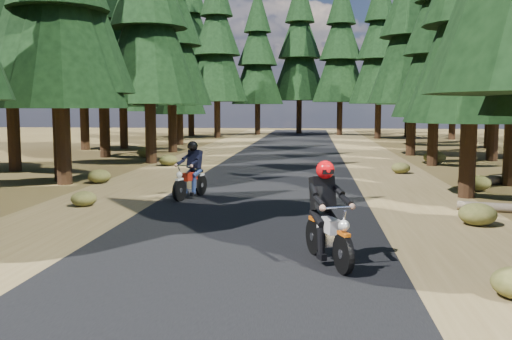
# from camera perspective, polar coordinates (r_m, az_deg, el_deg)

# --- Properties ---
(ground) EXTENTS (120.00, 120.00, 0.00)m
(ground) POSITION_cam_1_polar(r_m,az_deg,el_deg) (13.35, -0.64, -5.40)
(ground) COLOR #413117
(ground) RESTS_ON ground
(road) EXTENTS (6.00, 100.00, 0.01)m
(road) POSITION_cam_1_polar(r_m,az_deg,el_deg) (18.25, 1.10, -2.21)
(road) COLOR black
(road) RESTS_ON ground
(shoulder_l) EXTENTS (3.20, 100.00, 0.01)m
(shoulder_l) POSITION_cam_1_polar(r_m,az_deg,el_deg) (19.18, -12.75, -1.96)
(shoulder_l) COLOR brown
(shoulder_l) RESTS_ON ground
(shoulder_r) EXTENTS (3.20, 100.00, 0.01)m
(shoulder_r) POSITION_cam_1_polar(r_m,az_deg,el_deg) (18.47, 15.48, -2.35)
(shoulder_r) COLOR brown
(shoulder_r) RESTS_ON ground
(pine_forest) EXTENTS (34.59, 55.08, 16.32)m
(pine_forest) POSITION_cam_1_polar(r_m,az_deg,el_deg) (34.46, 3.32, 14.95)
(pine_forest) COLOR black
(pine_forest) RESTS_ON ground
(understory_shrubs) EXTENTS (15.76, 27.94, 0.63)m
(understory_shrubs) POSITION_cam_1_polar(r_m,az_deg,el_deg) (19.71, 3.50, -0.83)
(understory_shrubs) COLOR #474C1E
(understory_shrubs) RESTS_ON ground
(rider_lead) EXTENTS (1.27, 2.08, 1.78)m
(rider_lead) POSITION_cam_1_polar(r_m,az_deg,el_deg) (9.95, 7.23, -6.00)
(rider_lead) COLOR beige
(rider_lead) RESTS_ON road
(rider_follow) EXTENTS (1.13, 1.99, 1.70)m
(rider_follow) POSITION_cam_1_polar(r_m,az_deg,el_deg) (17.02, -6.59, -0.95)
(rider_follow) COLOR maroon
(rider_follow) RESTS_ON road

